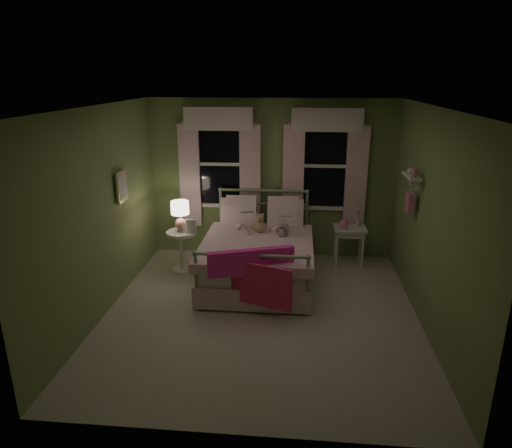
# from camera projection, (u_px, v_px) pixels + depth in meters

# --- Properties ---
(room_shell) EXTENTS (4.20, 4.20, 4.20)m
(room_shell) POSITION_uv_depth(u_px,v_px,m) (261.00, 218.00, 5.50)
(room_shell) COLOR beige
(room_shell) RESTS_ON ground
(bed) EXTENTS (1.58, 2.04, 1.18)m
(bed) POSITION_uv_depth(u_px,v_px,m) (258.00, 256.00, 6.75)
(bed) COLOR white
(bed) RESTS_ON ground
(pink_throw) EXTENTS (1.07, 0.50, 0.71)m
(pink_throw) POSITION_uv_depth(u_px,v_px,m) (251.00, 270.00, 5.71)
(pink_throw) COLOR #F42FA4
(pink_throw) RESTS_ON bed
(child_left) EXTENTS (0.30, 0.25, 0.71)m
(child_left) POSITION_uv_depth(u_px,v_px,m) (243.00, 213.00, 7.01)
(child_left) COLOR #F7D1DD
(child_left) RESTS_ON bed
(child_right) EXTENTS (0.40, 0.34, 0.73)m
(child_right) POSITION_uv_depth(u_px,v_px,m) (279.00, 213.00, 6.96)
(child_right) COLOR #F7D1DD
(child_right) RESTS_ON bed
(book_left) EXTENTS (0.21, 0.14, 0.26)m
(book_left) POSITION_uv_depth(u_px,v_px,m) (241.00, 215.00, 6.76)
(book_left) COLOR beige
(book_left) RESTS_ON child_left
(book_right) EXTENTS (0.20, 0.11, 0.26)m
(book_right) POSITION_uv_depth(u_px,v_px,m) (278.00, 219.00, 6.72)
(book_right) COLOR beige
(book_right) RESTS_ON child_right
(teddy_bear) EXTENTS (0.23, 0.19, 0.31)m
(teddy_bear) POSITION_uv_depth(u_px,v_px,m) (260.00, 224.00, 6.88)
(teddy_bear) COLOR tan
(teddy_bear) RESTS_ON bed
(nightstand_left) EXTENTS (0.46, 0.46, 0.65)m
(nightstand_left) POSITION_uv_depth(u_px,v_px,m) (182.00, 245.00, 7.08)
(nightstand_left) COLOR white
(nightstand_left) RESTS_ON ground
(table_lamp) EXTENTS (0.27, 0.27, 0.45)m
(table_lamp) POSITION_uv_depth(u_px,v_px,m) (180.00, 212.00, 6.91)
(table_lamp) COLOR #E99989
(table_lamp) RESTS_ON nightstand_left
(book_nightstand) EXTENTS (0.20, 0.25, 0.02)m
(book_nightstand) POSITION_uv_depth(u_px,v_px,m) (186.00, 233.00, 6.92)
(book_nightstand) COLOR beige
(book_nightstand) RESTS_ON nightstand_left
(nightstand_right) EXTENTS (0.50, 0.40, 0.64)m
(nightstand_right) POSITION_uv_depth(u_px,v_px,m) (350.00, 233.00, 7.22)
(nightstand_right) COLOR white
(nightstand_right) RESTS_ON ground
(pink_toy) EXTENTS (0.14, 0.18, 0.14)m
(pink_toy) POSITION_uv_depth(u_px,v_px,m) (344.00, 224.00, 7.17)
(pink_toy) COLOR pink
(pink_toy) RESTS_ON nightstand_right
(bud_vase) EXTENTS (0.06, 0.06, 0.28)m
(bud_vase) POSITION_uv_depth(u_px,v_px,m) (358.00, 218.00, 7.18)
(bud_vase) COLOR white
(bud_vase) RESTS_ON nightstand_right
(window_left) EXTENTS (1.34, 0.13, 1.96)m
(window_left) POSITION_uv_depth(u_px,v_px,m) (220.00, 160.00, 7.39)
(window_left) COLOR black
(window_left) RESTS_ON room_shell
(window_right) EXTENTS (1.34, 0.13, 1.96)m
(window_right) POSITION_uv_depth(u_px,v_px,m) (325.00, 162.00, 7.24)
(window_right) COLOR black
(window_right) RESTS_ON room_shell
(wall_shelf) EXTENTS (0.15, 0.50, 0.60)m
(wall_shelf) POSITION_uv_depth(u_px,v_px,m) (411.00, 190.00, 5.92)
(wall_shelf) COLOR white
(wall_shelf) RESTS_ON room_shell
(framed_picture) EXTENTS (0.03, 0.32, 0.42)m
(framed_picture) POSITION_uv_depth(u_px,v_px,m) (122.00, 187.00, 6.17)
(framed_picture) COLOR beige
(framed_picture) RESTS_ON room_shell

